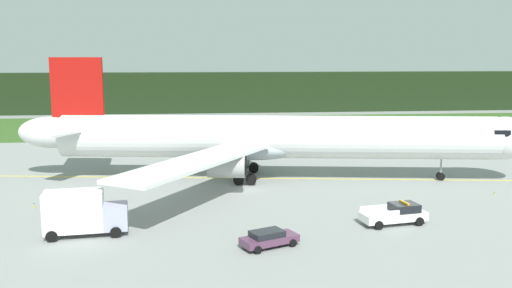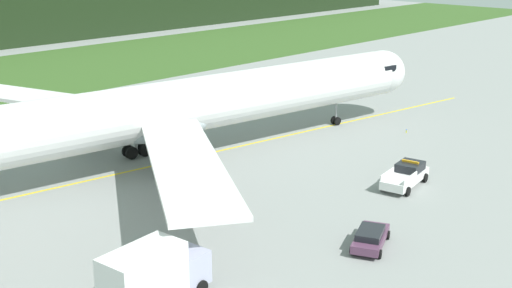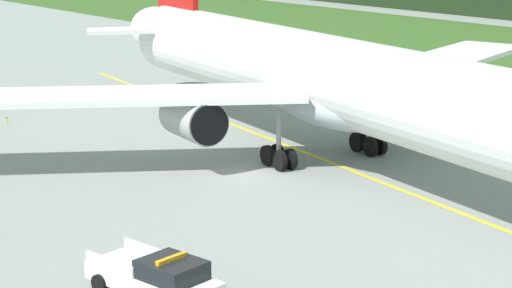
% 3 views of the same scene
% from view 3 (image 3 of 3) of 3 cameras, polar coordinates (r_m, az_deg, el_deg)
% --- Properties ---
extents(ground, '(320.00, 320.00, 0.00)m').
position_cam_3_polar(ground, '(51.70, -0.67, -1.99)').
color(ground, gray).
extents(taxiway_centerline_main, '(80.10, 11.94, 0.01)m').
position_cam_3_polar(taxiway_centerline_main, '(52.49, 6.44, -1.83)').
color(taxiway_centerline_main, yellow).
rests_on(taxiway_centerline_main, ground).
extents(airliner, '(59.77, 45.73, 14.21)m').
position_cam_3_polar(airliner, '(51.92, 6.15, 3.55)').
color(airliner, silver).
rests_on(airliner, ground).
extents(ops_pickup_truck, '(5.96, 3.09, 1.94)m').
position_cam_3_polar(ops_pickup_truck, '(35.28, -6.12, -8.21)').
color(ops_pickup_truck, white).
rests_on(ops_pickup_truck, ground).
extents(taxiway_edge_light_west, '(0.12, 0.12, 0.50)m').
position_cam_3_polar(taxiway_edge_light_west, '(67.14, -15.17, 1.46)').
color(taxiway_edge_light_west, yellow).
rests_on(taxiway_edge_light_west, ground).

